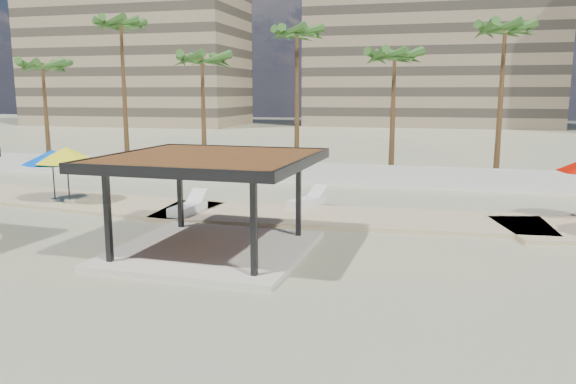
{
  "coord_description": "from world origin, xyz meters",
  "views": [
    {
      "loc": [
        5.62,
        -15.66,
        5.23
      ],
      "look_at": [
        0.07,
        5.2,
        1.4
      ],
      "focal_mm": 35.0,
      "sensor_mm": 36.0,
      "label": 1
    }
  ],
  "objects": [
    {
      "name": "promenade",
      "position": [
        2.0,
        7.67,
        0.06
      ],
      "size": [
        44.45,
        7.97,
        0.24
      ],
      "color": "#C6B284",
      "rests_on": "ground"
    },
    {
      "name": "pavilion_central",
      "position": [
        -1.43,
        1.04,
        1.95
      ],
      "size": [
        6.6,
        6.6,
        3.26
      ],
      "rotation": [
        0.0,
        0.0,
        -0.03
      ],
      "color": "beige",
      "rests_on": "ground"
    },
    {
      "name": "palm_a",
      "position": [
        -21.0,
        18.3,
        6.8
      ],
      "size": [
        3.0,
        3.0,
        7.88
      ],
      "color": "brown",
      "rests_on": "ground"
    },
    {
      "name": "palm_c",
      "position": [
        -9.0,
        18.1,
        7.05
      ],
      "size": [
        3.0,
        3.0,
        8.14
      ],
      "color": "brown",
      "rests_on": "ground"
    },
    {
      "name": "palm_d",
      "position": [
        -3.0,
        18.9,
        8.49
      ],
      "size": [
        3.0,
        3.0,
        9.68
      ],
      "color": "brown",
      "rests_on": "ground"
    },
    {
      "name": "building_west",
      "position": [
        -42.0,
        68.0,
        15.27
      ],
      "size": [
        34.0,
        16.0,
        32.4
      ],
      "color": "#937F60",
      "rests_on": "ground"
    },
    {
      "name": "palm_e",
      "position": [
        3.0,
        18.4,
        7.08
      ],
      "size": [
        3.0,
        3.0,
        8.17
      ],
      "color": "brown",
      "rests_on": "ground"
    },
    {
      "name": "palm_b",
      "position": [
        -15.0,
        18.7,
        9.29
      ],
      "size": [
        3.0,
        3.0,
        10.53
      ],
      "color": "brown",
      "rests_on": "ground"
    },
    {
      "name": "building_mid",
      "position": [
        4.0,
        78.0,
        14.27
      ],
      "size": [
        38.0,
        16.0,
        30.4
      ],
      "color": "#847259",
      "rests_on": "ground"
    },
    {
      "name": "boundary_wall",
      "position": [
        0.0,
        16.0,
        0.6
      ],
      "size": [
        56.0,
        0.3,
        1.2
      ],
      "primitive_type": "cube",
      "color": "silver",
      "rests_on": "ground"
    },
    {
      "name": "umbrella_b",
      "position": [
        -10.91,
        6.63,
        2.4
      ],
      "size": [
        3.71,
        3.71,
        2.58
      ],
      "rotation": [
        0.0,
        0.0,
        0.34
      ],
      "color": "beige",
      "rests_on": "promenade"
    },
    {
      "name": "palm_f",
      "position": [
        9.0,
        18.6,
        8.38
      ],
      "size": [
        3.0,
        3.0,
        9.56
      ],
      "color": "brown",
      "rests_on": "ground"
    },
    {
      "name": "ground",
      "position": [
        0.0,
        0.0,
        0.0
      ],
      "size": [
        200.0,
        200.0,
        0.0
      ],
      "primitive_type": "plane",
      "color": "tan",
      "rests_on": "ground"
    },
    {
      "name": "lounger_a",
      "position": [
        -4.5,
        5.85,
        0.39
      ],
      "size": [
        0.91,
        2.37,
        0.88
      ],
      "rotation": [
        0.0,
        0.0,
        1.51
      ],
      "color": "silver",
      "rests_on": "promenade"
    },
    {
      "name": "lounger_b",
      "position": [
        0.06,
        8.6,
        0.38
      ],
      "size": [
        1.59,
        2.34,
        0.85
      ],
      "rotation": [
        0.0,
        0.0,
        1.14
      ],
      "color": "silver",
      "rests_on": "promenade"
    },
    {
      "name": "umbrella_f",
      "position": [
        -11.75,
        6.7,
        2.26
      ],
      "size": [
        2.92,
        2.92,
        2.42
      ],
      "rotation": [
        0.0,
        0.0,
        -0.08
      ],
      "color": "beige",
      "rests_on": "promenade"
    }
  ]
}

